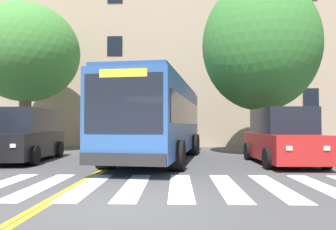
{
  "coord_description": "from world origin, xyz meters",
  "views": [
    {
      "loc": [
        1.32,
        -6.28,
        1.57
      ],
      "look_at": [
        0.78,
        7.37,
        1.98
      ],
      "focal_mm": 35.0,
      "sensor_mm": 36.0,
      "label": 1
    }
  ],
  "objects_px": {
    "car_white_behind_bus": "(167,135)",
    "street_tree_curbside_small": "(26,53)",
    "city_bus": "(159,118)",
    "car_red_far_lane": "(282,138)",
    "car_black_near_lane": "(26,136)",
    "street_tree_curbside_large": "(261,46)"
  },
  "relations": [
    {
      "from": "city_bus",
      "to": "car_red_far_lane",
      "type": "distance_m",
      "value": 5.26
    },
    {
      "from": "city_bus",
      "to": "car_white_behind_bus",
      "type": "xyz_separation_m",
      "value": [
        0.0,
        8.17,
        -1.04
      ]
    },
    {
      "from": "street_tree_curbside_small",
      "to": "street_tree_curbside_large",
      "type": "bearing_deg",
      "value": -7.07
    },
    {
      "from": "car_black_near_lane",
      "to": "car_white_behind_bus",
      "type": "height_order",
      "value": "car_black_near_lane"
    },
    {
      "from": "city_bus",
      "to": "car_black_near_lane",
      "type": "relative_size",
      "value": 2.11
    },
    {
      "from": "car_black_near_lane",
      "to": "car_red_far_lane",
      "type": "height_order",
      "value": "car_black_near_lane"
    },
    {
      "from": "car_black_near_lane",
      "to": "car_red_far_lane",
      "type": "relative_size",
      "value": 1.05
    },
    {
      "from": "street_tree_curbside_small",
      "to": "car_white_behind_bus",
      "type": "bearing_deg",
      "value": 24.2
    },
    {
      "from": "city_bus",
      "to": "car_white_behind_bus",
      "type": "relative_size",
      "value": 2.36
    },
    {
      "from": "car_white_behind_bus",
      "to": "street_tree_curbside_small",
      "type": "height_order",
      "value": "street_tree_curbside_small"
    },
    {
      "from": "street_tree_curbside_small",
      "to": "city_bus",
      "type": "bearing_deg",
      "value": -28.06
    },
    {
      "from": "car_black_near_lane",
      "to": "street_tree_curbside_small",
      "type": "relative_size",
      "value": 0.6
    },
    {
      "from": "city_bus",
      "to": "car_white_behind_bus",
      "type": "bearing_deg",
      "value": 89.98
    },
    {
      "from": "car_red_far_lane",
      "to": "car_white_behind_bus",
      "type": "distance_m",
      "value": 10.8
    },
    {
      "from": "car_black_near_lane",
      "to": "street_tree_curbside_large",
      "type": "distance_m",
      "value": 12.43
    },
    {
      "from": "car_red_far_lane",
      "to": "street_tree_curbside_large",
      "type": "xyz_separation_m",
      "value": [
        0.19,
        4.15,
        4.72
      ]
    },
    {
      "from": "car_red_far_lane",
      "to": "street_tree_curbside_large",
      "type": "distance_m",
      "value": 6.29
    },
    {
      "from": "car_black_near_lane",
      "to": "car_red_far_lane",
      "type": "distance_m",
      "value": 10.8
    },
    {
      "from": "city_bus",
      "to": "car_red_far_lane",
      "type": "height_order",
      "value": "city_bus"
    },
    {
      "from": "street_tree_curbside_small",
      "to": "car_red_far_lane",
      "type": "bearing_deg",
      "value": -23.62
    },
    {
      "from": "car_red_far_lane",
      "to": "car_black_near_lane",
      "type": "bearing_deg",
      "value": 176.44
    },
    {
      "from": "car_red_far_lane",
      "to": "car_white_behind_bus",
      "type": "xyz_separation_m",
      "value": [
        -5.01,
        9.56,
        -0.23
      ]
    }
  ]
}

